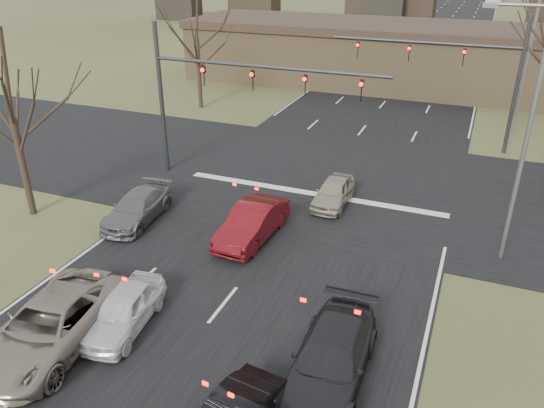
% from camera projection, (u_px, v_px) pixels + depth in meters
% --- Properties ---
extents(ground, '(360.00, 360.00, 0.00)m').
position_uv_depth(ground, '(179.00, 361.00, 16.12)').
color(ground, '#444726').
rests_on(ground, ground).
extents(road_main, '(14.00, 300.00, 0.02)m').
position_uv_depth(road_main, '(429.00, 46.00, 66.09)').
color(road_main, black).
rests_on(road_main, ground).
extents(road_cross, '(200.00, 14.00, 0.02)m').
position_uv_depth(road_cross, '(323.00, 179.00, 28.61)').
color(road_cross, black).
rests_on(road_cross, ground).
extents(building, '(42.40, 10.40, 5.30)m').
position_uv_depth(building, '(424.00, 57.00, 45.93)').
color(building, '#8E704C').
rests_on(building, ground).
extents(mast_arm_near, '(12.12, 0.24, 8.00)m').
position_uv_depth(mast_arm_near, '(216.00, 85.00, 26.48)').
color(mast_arm_near, '#383A3D').
rests_on(mast_arm_near, ground).
extents(mast_arm_far, '(11.12, 0.24, 8.00)m').
position_uv_depth(mast_arm_far, '(468.00, 66.00, 30.99)').
color(mast_arm_far, '#383A3D').
rests_on(mast_arm_far, ground).
extents(streetlight_right_near, '(2.34, 0.25, 10.00)m').
position_uv_depth(streetlight_right_near, '(524.00, 124.00, 19.03)').
color(streetlight_right_near, gray).
rests_on(streetlight_right_near, ground).
extents(streetlight_right_far, '(2.34, 0.25, 10.00)m').
position_uv_depth(streetlight_right_far, '(527.00, 48.00, 33.02)').
color(streetlight_right_far, gray).
rests_on(streetlight_right_far, ground).
extents(tree_left_near, '(5.10, 5.10, 8.50)m').
position_uv_depth(tree_left_near, '(2.00, 73.00, 22.10)').
color(tree_left_near, black).
rests_on(tree_left_near, ground).
extents(tree_left_far, '(5.70, 5.70, 9.50)m').
position_uv_depth(tree_left_far, '(195.00, 7.00, 38.08)').
color(tree_left_far, black).
rests_on(tree_left_far, ground).
extents(car_silver_suv, '(3.23, 5.98, 1.60)m').
position_uv_depth(car_silver_suv, '(51.00, 325.00, 16.42)').
color(car_silver_suv, gray).
rests_on(car_silver_suv, ground).
extents(car_white_sedan, '(2.07, 4.04, 1.32)m').
position_uv_depth(car_white_sedan, '(124.00, 310.00, 17.30)').
color(car_white_sedan, silver).
rests_on(car_white_sedan, ground).
extents(car_charcoal_sedan, '(2.17, 5.11, 1.47)m').
position_uv_depth(car_charcoal_sedan, '(331.00, 358.00, 15.18)').
color(car_charcoal_sedan, black).
rests_on(car_charcoal_sedan, ground).
extents(car_grey_ahead, '(2.24, 4.60, 1.29)m').
position_uv_depth(car_grey_ahead, '(137.00, 207.00, 24.10)').
color(car_grey_ahead, slate).
rests_on(car_grey_ahead, ground).
extents(car_red_ahead, '(1.81, 4.66, 1.51)m').
position_uv_depth(car_red_ahead, '(252.00, 223.00, 22.54)').
color(car_red_ahead, '#610D13').
rests_on(car_red_ahead, ground).
extents(car_silver_ahead, '(1.51, 3.72, 1.26)m').
position_uv_depth(car_silver_ahead, '(333.00, 192.00, 25.63)').
color(car_silver_ahead, '#ABA68A').
rests_on(car_silver_ahead, ground).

